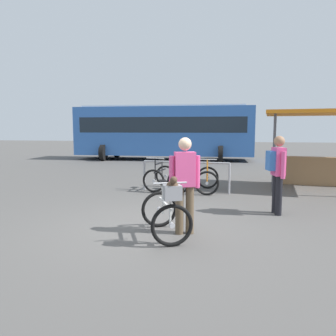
# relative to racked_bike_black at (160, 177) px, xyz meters

# --- Properties ---
(ground_plane) EXTENTS (80.00, 80.00, 0.00)m
(ground_plane) POSITION_rel_racked_bike_black_xyz_m (0.60, -3.64, -0.37)
(ground_plane) COLOR #514F4C
(bike_rack_rail) EXTENTS (2.50, 0.25, 0.88)m
(bike_rack_rail) POSITION_rel_racked_bike_black_xyz_m (0.79, -0.24, 0.27)
(bike_rack_rail) COLOR #99999E
(bike_rack_rail) RESTS_ON ground
(racked_bike_black) EXTENTS (0.82, 1.19, 0.97)m
(racked_bike_black) POSITION_rel_racked_bike_black_xyz_m (0.00, 0.00, 0.00)
(racked_bike_black) COLOR black
(racked_bike_black) RESTS_ON ground
(racked_bike_blue) EXTENTS (0.79, 1.17, 0.97)m
(racked_bike_blue) POSITION_rel_racked_bike_black_xyz_m (0.70, -0.05, -0.00)
(racked_bike_blue) COLOR black
(racked_bike_blue) RESTS_ON ground
(racked_bike_orange) EXTENTS (0.71, 1.14, 0.98)m
(racked_bike_orange) POSITION_rel_racked_bike_black_xyz_m (1.40, -0.11, -0.00)
(racked_bike_orange) COLOR black
(racked_bike_orange) RESTS_ON ground
(featured_bicycle) EXTENTS (1.03, 1.26, 1.09)m
(featured_bicycle) POSITION_rel_racked_bike_black_xyz_m (0.99, -4.23, 0.12)
(featured_bicycle) COLOR black
(featured_bicycle) RESTS_ON ground
(person_with_featured_bike) EXTENTS (0.51, 0.30, 1.64)m
(person_with_featured_bike) POSITION_rel_racked_bike_black_xyz_m (1.24, -3.93, 0.54)
(person_with_featured_bike) COLOR brown
(person_with_featured_bike) RESTS_ON ground
(pedestrian_with_backpack) EXTENTS (0.38, 0.52, 1.64)m
(pedestrian_with_backpack) POSITION_rel_racked_bike_black_xyz_m (2.96, -2.32, 0.57)
(pedestrian_with_backpack) COLOR black
(pedestrian_with_backpack) RESTS_ON ground
(bus_distant) EXTENTS (10.06, 3.56, 3.08)m
(bus_distant) POSITION_rel_racked_bike_black_xyz_m (-1.69, 9.32, 1.37)
(bus_distant) COLOR #3366B7
(bus_distant) RESTS_ON ground
(market_stall) EXTENTS (3.37, 2.68, 2.30)m
(market_stall) POSITION_rel_racked_bike_black_xyz_m (4.67, 1.22, 1.03)
(market_stall) COLOR #4C4C51
(market_stall) RESTS_ON ground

